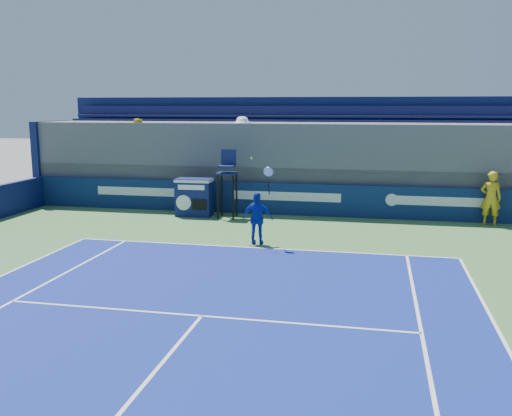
% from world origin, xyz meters
% --- Properties ---
extents(ball_person, '(0.73, 0.53, 1.86)m').
position_xyz_m(ball_person, '(7.06, 16.66, 0.94)').
color(ball_person, gold).
rests_on(ball_person, apron).
extents(back_hoarding, '(20.40, 0.21, 1.20)m').
position_xyz_m(back_hoarding, '(0.00, 17.10, 0.60)').
color(back_hoarding, '#0D1F4B').
rests_on(back_hoarding, ground).
extents(match_clock, '(1.34, 0.76, 1.40)m').
position_xyz_m(match_clock, '(-3.33, 16.19, 0.74)').
color(match_clock, '#101851').
rests_on(match_clock, ground).
extents(umpire_chair, '(0.71, 0.71, 2.48)m').
position_xyz_m(umpire_chair, '(-2.04, 16.15, 1.53)').
color(umpire_chair, black).
rests_on(umpire_chair, ground).
extents(tennis_player, '(0.95, 0.41, 2.57)m').
position_xyz_m(tennis_player, '(-0.14, 12.36, 0.79)').
color(tennis_player, '#142FA6').
rests_on(tennis_player, apron).
extents(stadium_seating, '(21.00, 4.05, 4.40)m').
position_xyz_m(stadium_seating, '(-0.02, 19.15, 1.83)').
color(stadium_seating, '#58585D').
rests_on(stadium_seating, ground).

